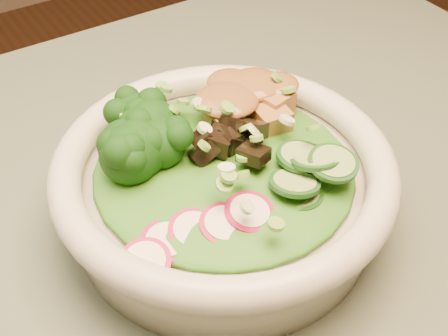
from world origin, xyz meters
TOP-DOWN VIEW (x-y plane):
  - salad_bowl at (0.15, 0.03)m, footprint 0.28×0.28m
  - lettuce_bed at (0.15, 0.03)m, footprint 0.21×0.21m
  - broccoli_florets at (0.11, 0.08)m, footprint 0.09×0.09m
  - radish_slices at (0.11, -0.02)m, footprint 0.12×0.06m
  - cucumber_slices at (0.20, -0.01)m, footprint 0.08×0.08m
  - mushroom_heap at (0.16, 0.04)m, footprint 0.08×0.08m
  - tofu_cubes at (0.20, 0.08)m, footprint 0.10×0.08m
  - peanut_sauce at (0.20, 0.08)m, footprint 0.07×0.06m
  - scallion_garnish at (0.15, 0.03)m, footprint 0.20×0.20m

SIDE VIEW (x-z plane):
  - salad_bowl at x=0.15m, z-range 0.75..0.83m
  - lettuce_bed at x=0.15m, z-range 0.80..0.82m
  - radish_slices at x=0.11m, z-range 0.81..0.83m
  - cucumber_slices at x=0.20m, z-range 0.81..0.84m
  - tofu_cubes at x=0.20m, z-range 0.81..0.84m
  - mushroom_heap at x=0.16m, z-range 0.81..0.85m
  - broccoli_florets at x=0.11m, z-range 0.81..0.85m
  - scallion_garnish at x=0.15m, z-range 0.82..0.85m
  - peanut_sauce at x=0.20m, z-range 0.83..0.84m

